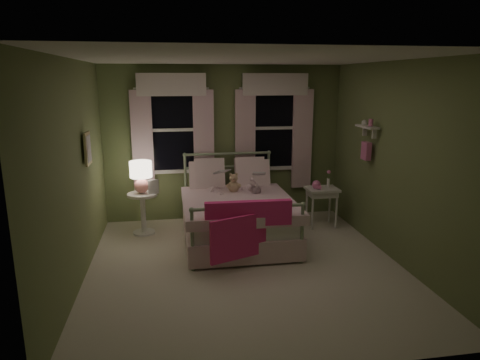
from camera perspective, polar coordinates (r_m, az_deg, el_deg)
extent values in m
plane|color=beige|center=(5.65, 0.75, -11.46)|extent=(4.20, 4.20, 0.00)
plane|color=white|center=(5.13, 0.84, 15.92)|extent=(4.20, 4.20, 0.00)
plane|color=olive|center=(7.28, -2.13, 4.89)|extent=(4.00, 0.00, 4.00)
plane|color=olive|center=(3.26, 7.34, -5.91)|extent=(4.00, 0.00, 4.00)
plane|color=olive|center=(5.27, -21.13, 0.73)|extent=(0.00, 4.20, 4.20)
plane|color=olive|center=(5.92, 20.22, 2.11)|extent=(0.00, 4.20, 4.20)
cube|color=white|center=(6.39, -0.47, -4.41)|extent=(1.44, 1.94, 0.26)
cube|color=white|center=(6.47, -0.46, -6.43)|extent=(1.54, 2.02, 0.30)
cube|color=white|center=(6.20, -0.26, -3.24)|extent=(1.58, 1.75, 0.14)
cylinder|color=#9EB793|center=(6.37, -6.64, -5.72)|extent=(0.04, 1.90, 0.04)
cylinder|color=#9EB793|center=(6.57, 5.51, -5.08)|extent=(0.04, 1.90, 0.04)
cylinder|color=#9EB793|center=(7.22, -7.25, -1.16)|extent=(0.04, 0.04, 1.15)
cylinder|color=#9EB793|center=(7.40, 3.80, -0.72)|extent=(0.04, 0.04, 1.15)
sphere|color=#9EB793|center=(7.10, -7.39, 3.34)|extent=(0.07, 0.07, 0.07)
sphere|color=#9EB793|center=(7.28, 3.87, 3.68)|extent=(0.07, 0.07, 0.07)
cylinder|color=#9EB793|center=(7.15, -1.69, 3.53)|extent=(1.42, 0.04, 0.04)
cylinder|color=#9EB793|center=(7.19, -1.68, 1.80)|extent=(1.38, 0.03, 0.03)
cylinder|color=#9EB793|center=(5.42, -6.36, -8.04)|extent=(0.04, 0.04, 0.80)
cylinder|color=#9EB793|center=(5.66, 8.25, -7.15)|extent=(0.04, 0.04, 0.80)
sphere|color=#9EB793|center=(5.29, -6.47, -4.01)|extent=(0.07, 0.07, 0.07)
sphere|color=#9EB793|center=(5.54, 8.39, -3.27)|extent=(0.07, 0.07, 0.07)
cylinder|color=#9EB793|center=(5.37, 1.13, -3.66)|extent=(1.42, 0.04, 0.04)
cube|color=white|center=(6.92, -4.49, 0.20)|extent=(0.55, 0.32, 0.57)
cube|color=white|center=(7.02, 1.70, 0.43)|extent=(0.55, 0.32, 0.57)
cube|color=white|center=(6.91, -4.08, 0.86)|extent=(0.48, 0.30, 0.51)
cube|color=white|center=(7.00, 1.30, 1.05)|extent=(0.48, 0.30, 0.51)
cube|color=#F12F81|center=(5.39, 1.13, -4.47)|extent=(1.10, 0.13, 0.32)
cube|color=#E92D79|center=(5.42, 1.25, -7.42)|extent=(1.04, 0.44, 0.55)
imported|color=#F7D1DD|center=(6.66, -3.46, 0.70)|extent=(0.28, 0.22, 0.69)
imported|color=#F7D1DD|center=(6.74, 1.28, 0.94)|extent=(0.37, 0.30, 0.70)
imported|color=beige|center=(6.41, -3.23, 0.64)|extent=(0.22, 0.17, 0.26)
imported|color=beige|center=(6.50, 1.69, 0.45)|extent=(0.21, 0.14, 0.26)
sphere|color=tan|center=(6.59, -0.88, -0.89)|extent=(0.18, 0.18, 0.18)
sphere|color=tan|center=(6.54, -0.86, 0.26)|extent=(0.13, 0.13, 0.13)
sphere|color=tan|center=(6.52, -1.25, 0.72)|extent=(0.05, 0.05, 0.05)
sphere|color=tan|center=(6.53, -0.47, 0.75)|extent=(0.05, 0.05, 0.05)
sphere|color=tan|center=(6.54, -1.53, -0.81)|extent=(0.07, 0.07, 0.07)
sphere|color=tan|center=(6.57, -0.15, -0.75)|extent=(0.07, 0.07, 0.07)
sphere|color=#8C6B51|center=(6.48, -0.79, 0.11)|extent=(0.04, 0.04, 0.04)
cylinder|color=white|center=(6.76, -12.92, -1.91)|extent=(0.46, 0.46, 0.04)
cylinder|color=white|center=(6.85, -12.78, -4.42)|extent=(0.08, 0.08, 0.60)
cylinder|color=white|center=(6.94, -12.66, -6.81)|extent=(0.34, 0.34, 0.03)
sphere|color=pink|center=(6.73, -12.98, -0.76)|extent=(0.22, 0.22, 0.22)
cylinder|color=pink|center=(6.70, -13.03, 0.23)|extent=(0.03, 0.03, 0.13)
cylinder|color=#FFEAC6|center=(6.67, -13.10, 1.41)|extent=(0.34, 0.34, 0.25)
imported|color=beige|center=(6.67, -12.11, -1.82)|extent=(0.21, 0.25, 0.02)
cube|color=white|center=(7.04, 10.90, -1.21)|extent=(0.50, 0.40, 0.04)
cube|color=white|center=(7.05, 10.87, -1.77)|extent=(0.44, 0.34, 0.08)
cylinder|color=white|center=(6.92, 9.65, -4.16)|extent=(0.04, 0.04, 0.60)
cylinder|color=white|center=(7.06, 12.73, -3.96)|extent=(0.04, 0.04, 0.60)
cylinder|color=white|center=(7.19, 8.88, -3.46)|extent=(0.04, 0.04, 0.60)
cylinder|color=white|center=(7.32, 11.86, -3.28)|extent=(0.04, 0.04, 0.60)
sphere|color=pink|center=(6.98, 10.15, -0.62)|extent=(0.14, 0.14, 0.14)
cube|color=pink|center=(6.91, 10.39, -0.95)|extent=(0.11, 0.07, 0.04)
cylinder|color=white|center=(7.10, 11.70, -0.37)|extent=(0.05, 0.05, 0.14)
cylinder|color=#4C7F3F|center=(7.08, 11.74, 0.50)|extent=(0.01, 0.01, 0.12)
sphere|color=pink|center=(7.06, 11.77, 1.05)|extent=(0.06, 0.06, 0.06)
cube|color=black|center=(7.18, -8.92, 6.63)|extent=(0.76, 0.02, 1.35)
cube|color=white|center=(7.11, -9.13, 12.22)|extent=(0.84, 0.05, 0.06)
cube|color=white|center=(7.27, -8.72, 1.13)|extent=(0.84, 0.05, 0.06)
cube|color=white|center=(7.17, -12.14, 6.49)|extent=(0.06, 0.05, 1.40)
cube|color=white|center=(7.17, -5.70, 6.72)|extent=(0.06, 0.05, 1.40)
cube|color=white|center=(7.16, -8.92, 6.61)|extent=(0.76, 0.04, 0.05)
cube|color=silver|center=(7.15, -12.88, 4.82)|extent=(0.34, 0.06, 1.70)
cube|color=silver|center=(7.16, -4.84, 5.12)|extent=(0.34, 0.06, 1.70)
cube|color=white|center=(7.05, -9.13, 12.46)|extent=(1.10, 0.08, 0.36)
cylinder|color=white|center=(7.09, -9.12, 11.98)|extent=(1.20, 0.03, 0.03)
cube|color=black|center=(7.39, 4.46, 6.94)|extent=(0.76, 0.02, 1.35)
cube|color=white|center=(7.33, 4.60, 12.37)|extent=(0.84, 0.05, 0.06)
cube|color=white|center=(7.48, 4.40, 1.59)|extent=(0.84, 0.05, 0.06)
cube|color=white|center=(7.29, 1.42, 6.89)|extent=(0.06, 0.05, 1.40)
cube|color=white|center=(7.48, 7.50, 6.94)|extent=(0.06, 0.05, 1.40)
cube|color=white|center=(7.37, 4.50, 6.92)|extent=(0.76, 0.04, 0.05)
cube|color=silver|center=(7.25, 0.70, 5.26)|extent=(0.34, 0.06, 1.70)
cube|color=silver|center=(7.49, 8.29, 5.38)|extent=(0.34, 0.06, 1.70)
cube|color=white|center=(7.26, 4.73, 12.60)|extent=(1.10, 0.08, 0.36)
cylinder|color=white|center=(7.30, 4.65, 12.13)|extent=(1.20, 0.03, 0.03)
cube|color=white|center=(6.43, 16.60, 6.82)|extent=(0.15, 0.50, 0.03)
cube|color=white|center=(6.32, 17.47, 5.92)|extent=(0.06, 0.03, 0.14)
cube|color=white|center=(6.59, 16.30, 6.28)|extent=(0.06, 0.03, 0.14)
cylinder|color=pink|center=(6.33, 17.03, 7.33)|extent=(0.06, 0.06, 0.10)
sphere|color=white|center=(6.51, 16.25, 7.36)|extent=(0.08, 0.08, 0.08)
cube|color=pink|center=(6.48, 16.47, 3.74)|extent=(0.08, 0.18, 0.26)
cube|color=beige|center=(5.81, -19.66, 3.96)|extent=(0.03, 0.32, 0.42)
cube|color=silver|center=(5.81, -19.51, 3.96)|extent=(0.01, 0.25, 0.34)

